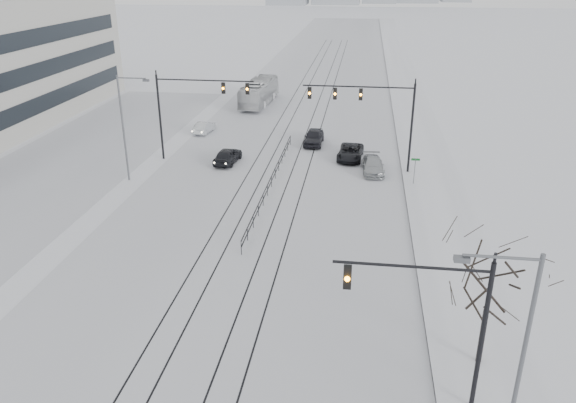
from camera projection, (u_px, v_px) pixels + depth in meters
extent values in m
cube|color=silver|center=(308.00, 105.00, 74.37)|extent=(22.00, 260.00, 0.02)
cube|color=white|center=(412.00, 108.00, 72.66)|extent=(5.00, 260.00, 0.16)
cube|color=gray|center=(393.00, 107.00, 72.97)|extent=(0.10, 260.00, 0.12)
cube|color=silver|center=(75.00, 158.00, 54.04)|extent=(14.00, 60.00, 0.03)
cube|color=black|center=(262.00, 150.00, 56.44)|extent=(0.10, 180.00, 0.01)
cube|color=black|center=(276.00, 150.00, 56.26)|extent=(0.10, 180.00, 0.01)
cube|color=black|center=(300.00, 151.00, 55.97)|extent=(0.10, 180.00, 0.01)
cube|color=black|center=(314.00, 152.00, 55.79)|extent=(0.10, 180.00, 0.01)
cylinder|color=black|center=(482.00, 340.00, 22.20)|extent=(0.20, 0.20, 7.00)
cylinder|color=black|center=(411.00, 267.00, 21.36)|extent=(6.00, 0.12, 0.12)
cube|color=black|center=(347.00, 277.00, 21.91)|extent=(0.32, 0.24, 1.00)
sphere|color=orange|center=(347.00, 279.00, 21.79)|extent=(0.22, 0.22, 0.22)
cylinder|color=black|center=(411.00, 130.00, 48.57)|extent=(0.20, 0.20, 8.00)
cylinder|color=black|center=(358.00, 87.00, 47.76)|extent=(9.50, 0.12, 0.12)
cube|color=black|center=(310.00, 93.00, 48.53)|extent=(0.32, 0.24, 1.00)
sphere|color=orange|center=(309.00, 93.00, 48.40)|extent=(0.22, 0.22, 0.22)
cube|color=black|center=(335.00, 94.00, 48.25)|extent=(0.32, 0.24, 1.00)
sphere|color=orange|center=(335.00, 94.00, 48.13)|extent=(0.22, 0.22, 0.22)
cube|color=black|center=(361.00, 94.00, 47.98)|extent=(0.32, 0.24, 1.00)
sphere|color=orange|center=(361.00, 95.00, 47.85)|extent=(0.22, 0.22, 0.22)
cylinder|color=black|center=(160.00, 118.00, 52.34)|extent=(0.20, 0.20, 8.00)
cylinder|color=black|center=(205.00, 80.00, 50.38)|extent=(9.00, 0.12, 0.12)
cube|color=black|center=(247.00, 89.00, 50.15)|extent=(0.32, 0.24, 1.00)
sphere|color=orange|center=(247.00, 89.00, 50.02)|extent=(0.22, 0.22, 0.22)
cube|color=black|center=(223.00, 88.00, 50.42)|extent=(0.32, 0.24, 1.00)
sphere|color=orange|center=(223.00, 88.00, 50.29)|extent=(0.22, 0.22, 0.22)
cylinder|color=#595B60|center=(520.00, 372.00, 19.00)|extent=(0.16, 0.16, 9.00)
cylinder|color=#595B60|center=(502.00, 257.00, 17.47)|extent=(2.40, 0.10, 0.10)
cube|color=#595B60|center=(462.00, 259.00, 17.68)|extent=(0.50, 0.25, 0.18)
cylinder|color=#595B60|center=(123.00, 130.00, 46.80)|extent=(0.16, 0.16, 9.00)
cylinder|color=#595B60|center=(131.00, 78.00, 44.97)|extent=(2.40, 0.10, 0.10)
cube|color=#595B60|center=(146.00, 80.00, 44.88)|extent=(0.50, 0.25, 0.18)
cylinder|color=black|center=(482.00, 337.00, 25.62)|extent=(0.26, 0.26, 3.00)
cylinder|color=black|center=(489.00, 295.00, 24.74)|extent=(0.18, 0.18, 2.50)
cube|color=black|center=(271.00, 176.00, 46.63)|extent=(0.06, 24.00, 0.06)
cube|color=black|center=(272.00, 181.00, 46.78)|extent=(0.06, 24.00, 0.06)
cylinder|color=#595B60|center=(414.00, 172.00, 46.89)|extent=(0.06, 0.06, 2.40)
cube|color=#0C4C19|center=(416.00, 160.00, 46.46)|extent=(0.70, 0.04, 0.18)
imported|color=black|center=(228.00, 156.00, 52.36)|extent=(2.18, 4.47, 1.47)
imported|color=silver|center=(204.00, 127.00, 61.88)|extent=(1.78, 3.94, 1.26)
imported|color=black|center=(350.00, 152.00, 53.48)|extent=(2.58, 5.01, 1.35)
imported|color=#A3A7AB|center=(373.00, 166.00, 50.02)|extent=(2.17, 4.64, 1.31)
imported|color=black|center=(314.00, 137.00, 57.79)|extent=(1.95, 4.63, 1.56)
imported|color=silver|center=(259.00, 92.00, 74.06)|extent=(3.46, 11.64, 3.20)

